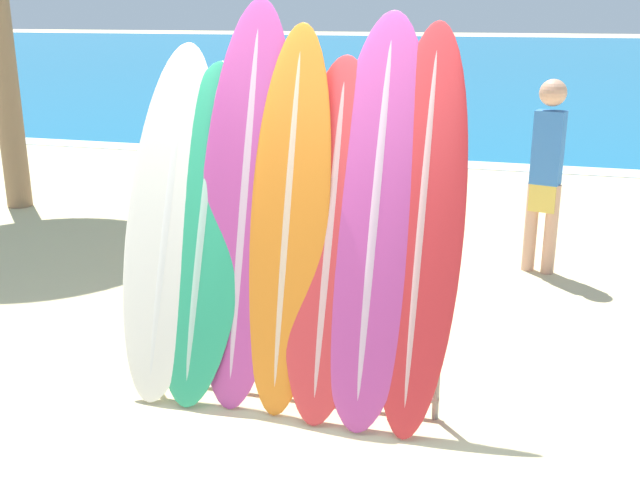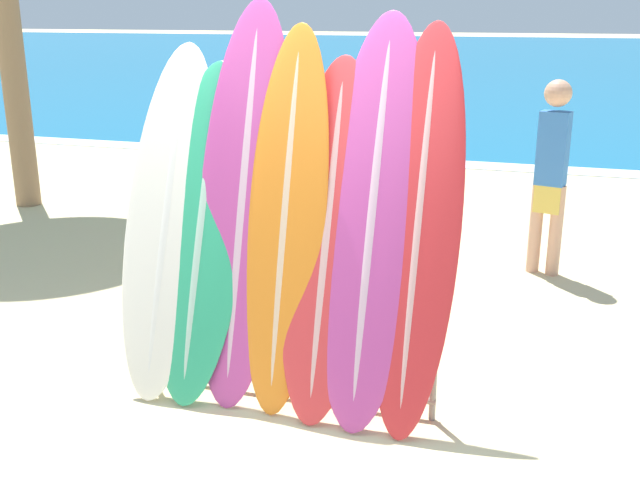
% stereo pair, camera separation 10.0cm
% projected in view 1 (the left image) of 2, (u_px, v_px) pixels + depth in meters
% --- Properties ---
extents(ground_plane, '(160.00, 160.00, 0.00)m').
position_uv_depth(ground_plane, '(271.00, 422.00, 4.43)').
color(ground_plane, beige).
extents(ocean_water, '(120.00, 60.00, 0.01)m').
position_uv_depth(ocean_water, '(513.00, 57.00, 38.76)').
color(ocean_water, '#146693').
rests_on(ocean_water, ground_plane).
extents(surfboard_rack, '(1.93, 0.04, 0.78)m').
position_uv_depth(surfboard_rack, '(284.00, 334.00, 4.60)').
color(surfboard_rack, gray).
rests_on(surfboard_rack, ground_plane).
extents(surfboard_slot_0, '(0.59, 0.89, 2.16)m').
position_uv_depth(surfboard_slot_0, '(169.00, 220.00, 4.69)').
color(surfboard_slot_0, silver).
rests_on(surfboard_slot_0, ground_plane).
extents(surfboard_slot_1, '(0.58, 0.83, 2.05)m').
position_uv_depth(surfboard_slot_1, '(204.00, 232.00, 4.62)').
color(surfboard_slot_1, '#289E70').
rests_on(surfboard_slot_1, ground_plane).
extents(surfboard_slot_2, '(0.58, 0.78, 2.42)m').
position_uv_depth(surfboard_slot_2, '(245.00, 204.00, 4.54)').
color(surfboard_slot_2, '#B23D8E').
rests_on(surfboard_slot_2, ground_plane).
extents(surfboard_slot_3, '(0.50, 0.73, 2.28)m').
position_uv_depth(surfboard_slot_3, '(288.00, 220.00, 4.45)').
color(surfboard_slot_3, orange).
rests_on(surfboard_slot_3, ground_plane).
extents(surfboard_slot_4, '(0.54, 0.81, 2.10)m').
position_uv_depth(surfboard_slot_4, '(330.00, 239.00, 4.41)').
color(surfboard_slot_4, red).
rests_on(surfboard_slot_4, ground_plane).
extents(surfboard_slot_5, '(0.60, 0.93, 2.35)m').
position_uv_depth(surfboard_slot_5, '(375.00, 219.00, 4.34)').
color(surfboard_slot_5, '#B23D8E').
rests_on(surfboard_slot_5, ground_plane).
extents(surfboard_slot_6, '(0.49, 0.89, 2.29)m').
position_uv_depth(surfboard_slot_6, '(421.00, 228.00, 4.27)').
color(surfboard_slot_6, red).
rests_on(surfboard_slot_6, ground_plane).
extents(person_near_water, '(0.29, 0.24, 1.77)m').
position_uv_depth(person_near_water, '(546.00, 170.00, 6.71)').
color(person_near_water, tan).
rests_on(person_near_water, ground_plane).
extents(person_mid_beach, '(0.23, 0.28, 1.69)m').
position_uv_depth(person_mid_beach, '(256.00, 137.00, 8.73)').
color(person_mid_beach, '#A87A5B').
rests_on(person_mid_beach, ground_plane).
extents(person_far_left, '(0.30, 0.24, 1.78)m').
position_uv_depth(person_far_left, '(186.00, 153.00, 7.45)').
color(person_far_left, beige).
rests_on(person_far_left, ground_plane).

